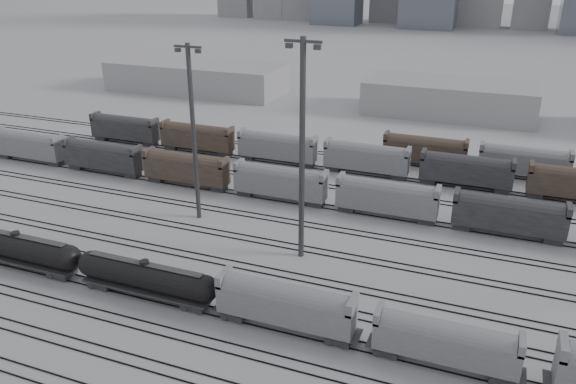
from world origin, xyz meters
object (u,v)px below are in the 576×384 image
(hopper_car_a, at_px, (285,303))
(tank_car_b, at_px, (146,277))
(light_mast_c, at_px, (302,148))
(tank_car_a, at_px, (18,248))
(hopper_car_b, at_px, (446,341))

(hopper_car_a, bearing_deg, tank_car_b, -180.00)
(tank_car_b, relative_size, light_mast_c, 0.65)
(tank_car_a, distance_m, hopper_car_a, 35.67)
(hopper_car_b, xyz_separation_m, light_mast_c, (-19.86, 15.23, 11.79))
(hopper_car_b, bearing_deg, tank_car_b, -180.00)
(tank_car_b, xyz_separation_m, light_mast_c, (13.19, 15.23, 12.18))
(tank_car_a, relative_size, hopper_car_a, 1.27)
(hopper_car_a, distance_m, hopper_car_b, 16.09)
(hopper_car_b, bearing_deg, light_mast_c, 142.52)
(tank_car_b, bearing_deg, hopper_car_b, 0.00)
(tank_car_a, xyz_separation_m, light_mast_c, (31.89, 15.23, 12.10))
(tank_car_b, height_order, hopper_car_b, hopper_car_b)
(tank_car_a, bearing_deg, tank_car_b, 0.00)
(light_mast_c, bearing_deg, tank_car_a, -154.47)
(tank_car_a, distance_m, hopper_car_b, 51.75)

